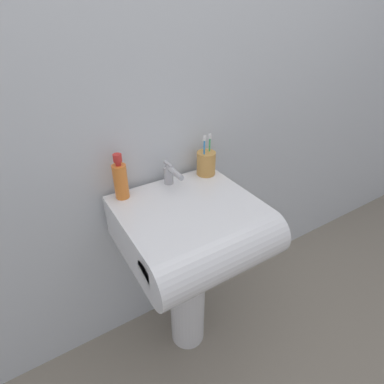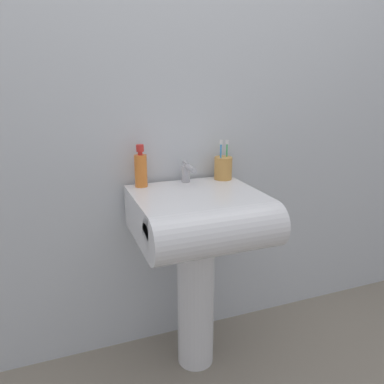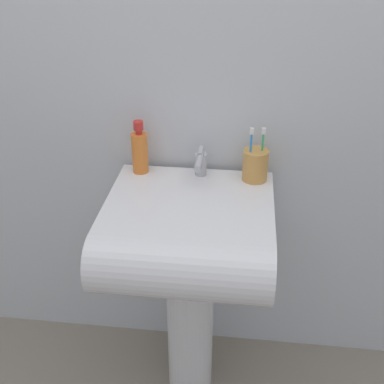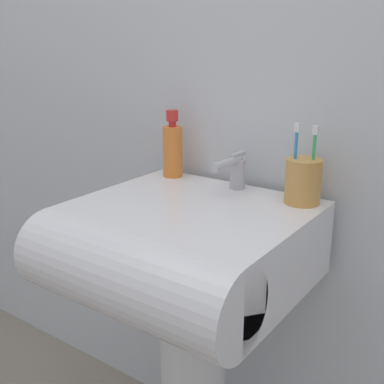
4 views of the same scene
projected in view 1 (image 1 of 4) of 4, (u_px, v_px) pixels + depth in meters
ground_plane at (188, 334)px, 1.55m from camera, size 6.00×6.00×0.00m
wall_back at (150, 84)px, 1.10m from camera, size 5.00×0.05×2.40m
sink_pedestal at (187, 293)px, 1.38m from camera, size 0.16×0.16×0.64m
sink_basin at (195, 231)px, 1.12m from camera, size 0.51×0.51×0.18m
faucet at (170, 174)px, 1.21m from camera, size 0.04×0.14×0.09m
toothbrush_cup at (206, 163)px, 1.29m from camera, size 0.08×0.08×0.18m
soap_bottle at (120, 180)px, 1.12m from camera, size 0.05×0.05×0.18m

